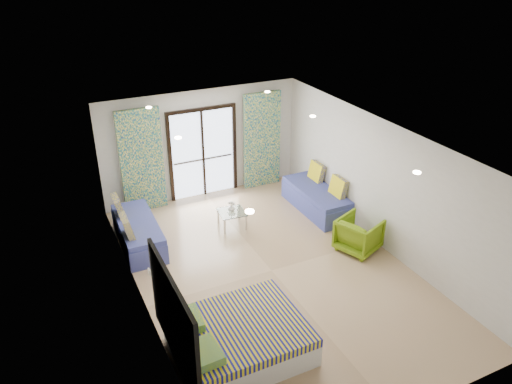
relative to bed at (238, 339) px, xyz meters
name	(u,v)px	position (x,y,z in m)	size (l,w,h in m)	color
floor	(272,271)	(1.48, 1.72, -0.29)	(5.00, 7.50, 0.01)	#A0815F
ceiling	(274,142)	(1.48, 1.72, 2.41)	(5.00, 7.50, 0.01)	silver
wall_back	(202,144)	(1.48, 5.47, 1.06)	(5.00, 0.01, 2.70)	silver
wall_front	(412,342)	(1.48, -2.03, 1.06)	(5.00, 0.01, 2.70)	silver
wall_left	(138,242)	(-1.02, 1.72, 1.06)	(0.01, 7.50, 2.70)	silver
wall_right	(381,185)	(3.98, 1.72, 1.06)	(0.01, 7.50, 2.70)	silver
balcony_door	(203,148)	(1.48, 5.44, 0.97)	(1.76, 0.08, 2.28)	black
balcony_rail	(203,159)	(1.48, 5.45, 0.66)	(1.52, 0.03, 0.04)	#595451
curtain_left	(142,161)	(-0.07, 5.29, 0.96)	(1.00, 0.10, 2.50)	silver
curtain_right	(262,140)	(3.03, 5.29, 0.96)	(1.00, 0.10, 2.50)	silver
downlight_a	(250,211)	(0.08, -0.28, 2.38)	(0.12, 0.12, 0.02)	#FFE0B2
downlight_b	(417,172)	(2.88, -0.28, 2.38)	(0.12, 0.12, 0.02)	#FFE0B2
downlight_c	(178,138)	(0.08, 2.72, 2.38)	(0.12, 0.12, 0.02)	#FFE0B2
downlight_d	(313,116)	(2.88, 2.72, 2.38)	(0.12, 0.12, 0.02)	#FFE0B2
downlight_e	(149,107)	(0.08, 4.72, 2.38)	(0.12, 0.12, 0.02)	#FFE0B2
downlight_f	(267,92)	(2.88, 4.72, 2.38)	(0.12, 0.12, 0.02)	#FFE0B2
headboard	(173,319)	(-0.98, 0.00, 0.76)	(0.06, 2.10, 1.50)	black
switch_plate	(149,272)	(-0.99, 1.25, 0.76)	(0.02, 0.10, 0.10)	silver
bed	(238,339)	(0.00, 0.00, 0.00)	(2.00, 1.63, 0.69)	silver
daybed_left	(137,232)	(-0.64, 3.81, 0.02)	(0.83, 2.01, 0.98)	#3C4490
daybed_right	(317,198)	(3.60, 3.47, 0.02)	(0.78, 2.01, 0.99)	#3C4490
coffee_table	(232,213)	(1.45, 3.62, 0.05)	(0.63, 0.63, 0.66)	silver
vase	(231,208)	(1.46, 3.65, 0.17)	(0.16, 0.17, 0.16)	white
armchair	(359,233)	(3.44, 1.60, 0.11)	(0.78, 0.73, 0.80)	#6B9112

